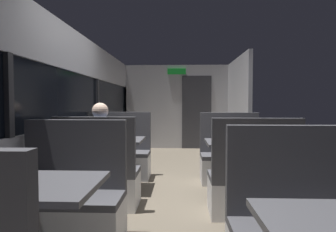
% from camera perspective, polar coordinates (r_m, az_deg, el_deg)
% --- Properties ---
extents(ground_plane, '(3.30, 9.20, 0.02)m').
position_cam_1_polar(ground_plane, '(4.13, 1.06, -15.31)').
color(ground_plane, '#665B4C').
extents(carriage_window_panel_left, '(0.09, 8.48, 2.30)m').
position_cam_1_polar(carriage_window_panel_left, '(4.22, -19.03, 0.39)').
color(carriage_window_panel_left, '#B2B2B7').
rests_on(carriage_window_panel_left, ground_plane).
extents(carriage_end_bulkhead, '(2.90, 0.11, 2.30)m').
position_cam_1_polar(carriage_end_bulkhead, '(8.13, 2.10, 1.72)').
color(carriage_end_bulkhead, '#B2B2B7').
rests_on(carriage_end_bulkhead, ground_plane).
extents(carriage_aisle_panel_right, '(0.08, 2.40, 2.30)m').
position_cam_1_polar(carriage_aisle_panel_right, '(7.07, 13.44, 1.62)').
color(carriage_aisle_panel_right, '#B2B2B7').
rests_on(carriage_aisle_panel_right, ground_plane).
extents(dining_table_near_window, '(0.90, 0.70, 0.74)m').
position_cam_1_polar(dining_table_near_window, '(2.17, -25.38, -14.23)').
color(dining_table_near_window, '#9E9EA3').
rests_on(dining_table_near_window, ground_plane).
extents(bench_near_window_facing_entry, '(0.95, 0.50, 1.10)m').
position_cam_1_polar(bench_near_window_facing_entry, '(2.88, -18.50, -16.44)').
color(bench_near_window_facing_entry, silver).
rests_on(bench_near_window_facing_entry, ground_plane).
extents(dining_table_mid_window, '(0.90, 0.70, 0.74)m').
position_cam_1_polar(dining_table_mid_window, '(4.31, -10.90, -5.72)').
color(dining_table_mid_window, '#9E9EA3').
rests_on(dining_table_mid_window, ground_plane).
extents(bench_mid_window_facing_end, '(0.95, 0.50, 1.10)m').
position_cam_1_polar(bench_mid_window_facing_end, '(3.71, -13.37, -12.02)').
color(bench_mid_window_facing_end, silver).
rests_on(bench_mid_window_facing_end, ground_plane).
extents(bench_mid_window_facing_entry, '(0.95, 0.50, 1.10)m').
position_cam_1_polar(bench_mid_window_facing_entry, '(5.04, -9.04, -8.10)').
color(bench_mid_window_facing_entry, silver).
rests_on(bench_mid_window_facing_entry, ground_plane).
extents(dining_table_rear_aisle, '(0.90, 0.70, 0.74)m').
position_cam_1_polar(dining_table_rear_aisle, '(4.09, 13.81, -6.22)').
color(dining_table_rear_aisle, '#9E9EA3').
rests_on(dining_table_rear_aisle, ground_plane).
extents(bench_rear_aisle_facing_end, '(0.95, 0.50, 1.10)m').
position_cam_1_polar(bench_rear_aisle_facing_end, '(3.48, 16.11, -13.02)').
color(bench_rear_aisle_facing_end, silver).
rests_on(bench_rear_aisle_facing_end, ground_plane).
extents(bench_rear_aisle_facing_entry, '(0.95, 0.50, 1.10)m').
position_cam_1_polar(bench_rear_aisle_facing_entry, '(4.82, 12.08, -8.62)').
color(bench_rear_aisle_facing_entry, silver).
rests_on(bench_rear_aisle_facing_entry, ground_plane).
extents(seated_passenger, '(0.47, 0.55, 1.26)m').
position_cam_1_polar(seated_passenger, '(3.73, -13.10, -8.64)').
color(seated_passenger, '#26262D').
rests_on(seated_passenger, ground_plane).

